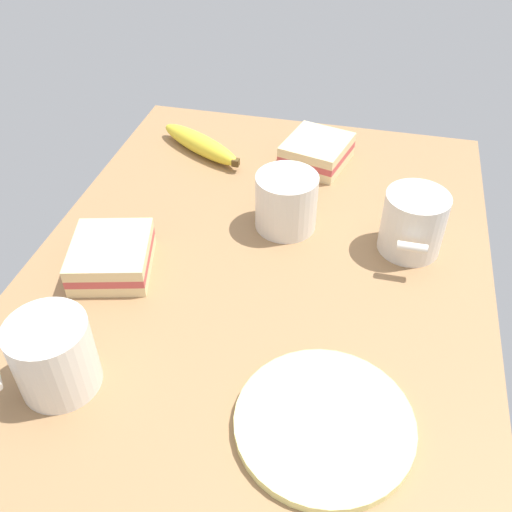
{
  "coord_description": "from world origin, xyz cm",
  "views": [
    {
      "loc": [
        56.84,
        13.45,
        55.42
      ],
      "look_at": [
        0.0,
        0.0,
        5.0
      ],
      "focal_mm": 40.09,
      "sensor_mm": 36.0,
      "label": 1
    }
  ],
  "objects_px": {
    "coffee_mug_milky": "(413,222)",
    "sandwich_main": "(317,152)",
    "plate_of_food": "(324,423)",
    "sandwich_side": "(112,256)",
    "coffee_mug_black": "(286,201)",
    "coffee_mug_spare": "(53,355)",
    "banana": "(201,144)"
  },
  "relations": [
    {
      "from": "coffee_mug_milky",
      "to": "sandwich_main",
      "type": "relative_size",
      "value": 0.83
    },
    {
      "from": "plate_of_food",
      "to": "sandwich_side",
      "type": "xyz_separation_m",
      "value": [
        -0.18,
        -0.32,
        0.02
      ]
    },
    {
      "from": "coffee_mug_black",
      "to": "sandwich_main",
      "type": "bearing_deg",
      "value": 174.61
    },
    {
      "from": "sandwich_side",
      "to": "coffee_mug_spare",
      "type": "bearing_deg",
      "value": 6.75
    },
    {
      "from": "coffee_mug_milky",
      "to": "coffee_mug_spare",
      "type": "bearing_deg",
      "value": -48.38
    },
    {
      "from": "sandwich_main",
      "to": "sandwich_side",
      "type": "xyz_separation_m",
      "value": [
        0.34,
        -0.23,
        0.0
      ]
    },
    {
      "from": "coffee_mug_milky",
      "to": "sandwich_side",
      "type": "bearing_deg",
      "value": -70.68
    },
    {
      "from": "coffee_mug_spare",
      "to": "sandwich_main",
      "type": "distance_m",
      "value": 0.58
    },
    {
      "from": "coffee_mug_spare",
      "to": "banana",
      "type": "bearing_deg",
      "value": 179.85
    },
    {
      "from": "sandwich_side",
      "to": "coffee_mug_milky",
      "type": "bearing_deg",
      "value": 109.32
    },
    {
      "from": "sandwich_main",
      "to": "banana",
      "type": "distance_m",
      "value": 0.21
    },
    {
      "from": "coffee_mug_black",
      "to": "sandwich_side",
      "type": "bearing_deg",
      "value": -54.48
    },
    {
      "from": "coffee_mug_milky",
      "to": "sandwich_side",
      "type": "relative_size",
      "value": 0.8
    },
    {
      "from": "coffee_mug_black",
      "to": "coffee_mug_milky",
      "type": "relative_size",
      "value": 1.06
    },
    {
      "from": "coffee_mug_black",
      "to": "sandwich_side",
      "type": "height_order",
      "value": "coffee_mug_black"
    },
    {
      "from": "coffee_mug_black",
      "to": "banana",
      "type": "xyz_separation_m",
      "value": [
        -0.17,
        -0.19,
        -0.03
      ]
    },
    {
      "from": "sandwich_side",
      "to": "banana",
      "type": "xyz_separation_m",
      "value": [
        -0.33,
        0.02,
        -0.0
      ]
    },
    {
      "from": "coffee_mug_spare",
      "to": "sandwich_side",
      "type": "bearing_deg",
      "value": -173.25
    },
    {
      "from": "coffee_mug_black",
      "to": "sandwich_side",
      "type": "xyz_separation_m",
      "value": [
        0.15,
        -0.21,
        -0.02
      ]
    },
    {
      "from": "coffee_mug_milky",
      "to": "sandwich_main",
      "type": "xyz_separation_m",
      "value": [
        -0.2,
        -0.17,
        -0.03
      ]
    },
    {
      "from": "coffee_mug_milky",
      "to": "banana",
      "type": "distance_m",
      "value": 0.42
    },
    {
      "from": "coffee_mug_milky",
      "to": "sandwich_main",
      "type": "distance_m",
      "value": 0.26
    },
    {
      "from": "plate_of_food",
      "to": "banana",
      "type": "relative_size",
      "value": 1.06
    },
    {
      "from": "plate_of_food",
      "to": "coffee_mug_milky",
      "type": "relative_size",
      "value": 1.74
    },
    {
      "from": "plate_of_food",
      "to": "coffee_mug_milky",
      "type": "bearing_deg",
      "value": 166.65
    },
    {
      "from": "plate_of_food",
      "to": "sandwich_main",
      "type": "height_order",
      "value": "sandwich_main"
    },
    {
      "from": "coffee_mug_black",
      "to": "coffee_mug_spare",
      "type": "height_order",
      "value": "coffee_mug_spare"
    },
    {
      "from": "sandwich_main",
      "to": "sandwich_side",
      "type": "height_order",
      "value": "same"
    },
    {
      "from": "sandwich_side",
      "to": "banana",
      "type": "relative_size",
      "value": 0.76
    },
    {
      "from": "coffee_mug_milky",
      "to": "plate_of_food",
      "type": "bearing_deg",
      "value": -13.35
    },
    {
      "from": "coffee_mug_spare",
      "to": "banana",
      "type": "distance_m",
      "value": 0.52
    },
    {
      "from": "plate_of_food",
      "to": "sandwich_side",
      "type": "distance_m",
      "value": 0.37
    }
  ]
}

